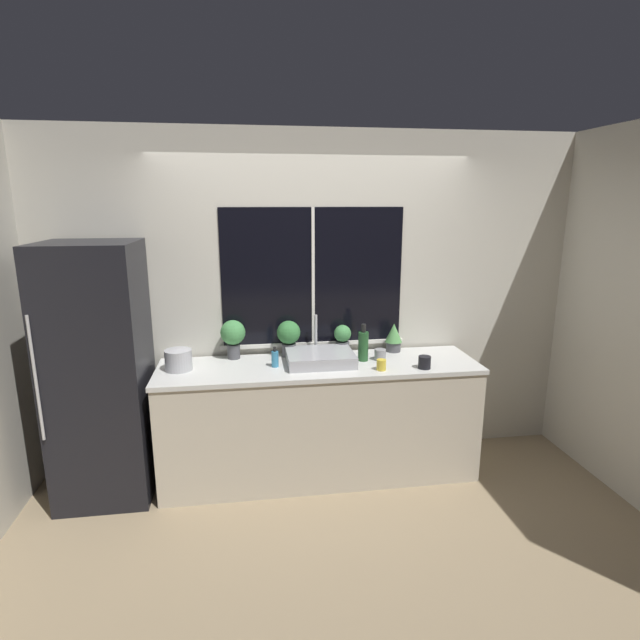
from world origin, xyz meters
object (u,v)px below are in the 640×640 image
object	(u,v)px
potted_plant_far_left	(233,335)
soap_bottle	(275,359)
potted_plant_far_right	(394,337)
mug_grey	(380,355)
mug_black	(424,362)
sink	(320,357)
potted_plant_center_right	(343,338)
mug_yellow	(381,365)
potted_plant_center_left	(289,335)
refrigerator	(100,373)
bottle_tall	(363,345)
kettle	(178,359)

from	to	relation	value
potted_plant_far_left	soap_bottle	bearing A→B (deg)	-39.29
potted_plant_far_right	mug_grey	distance (m)	0.29
potted_plant_far_right	mug_black	xyz separation A→B (m)	(0.10, -0.46, -0.08)
sink	potted_plant_far_left	bearing A→B (deg)	161.64
potted_plant_center_right	soap_bottle	size ratio (longest dim) A/B	1.54
sink	mug_yellow	distance (m)	0.48
potted_plant_center_left	mug_grey	xyz separation A→B (m)	(0.70, -0.21, -0.13)
sink	potted_plant_center_right	world-z (taller)	sink
potted_plant_far_left	soap_bottle	distance (m)	0.42
refrigerator	potted_plant_center_left	bearing A→B (deg)	10.36
potted_plant_center_right	mug_black	world-z (taller)	potted_plant_center_right
potted_plant_center_left	mug_grey	bearing A→B (deg)	-16.83
potted_plant_center_right	bottle_tall	world-z (taller)	bottle_tall
soap_bottle	potted_plant_center_right	bearing A→B (deg)	24.26
mug_black	potted_plant_far_left	bearing A→B (deg)	162.06
potted_plant_center_left	potted_plant_far_right	size ratio (longest dim) A/B	1.23
refrigerator	potted_plant_far_right	distance (m)	2.28
refrigerator	potted_plant_center_left	world-z (taller)	refrigerator
refrigerator	soap_bottle	size ratio (longest dim) A/B	12.08
potted_plant_far_left	potted_plant_far_right	size ratio (longest dim) A/B	1.31
kettle	soap_bottle	bearing A→B (deg)	-2.61
potted_plant_far_right	soap_bottle	bearing A→B (deg)	-165.64
potted_plant_center_left	soap_bottle	world-z (taller)	potted_plant_center_left
soap_bottle	mug_grey	xyz separation A→B (m)	(0.83, 0.04, -0.02)
potted_plant_center_left	kettle	size ratio (longest dim) A/B	1.47
potted_plant_center_right	mug_yellow	bearing A→B (deg)	-65.23
soap_bottle	potted_plant_far_right	bearing A→B (deg)	14.36
bottle_tall	potted_plant_center_right	bearing A→B (deg)	121.65
soap_bottle	mug_yellow	distance (m)	0.80
sink	potted_plant_far_left	distance (m)	0.71
kettle	bottle_tall	bearing A→B (deg)	0.80
soap_bottle	mug_black	bearing A→B (deg)	-10.41
potted_plant_center_left	bottle_tall	xyz separation A→B (m)	(0.57, -0.20, -0.05)
potted_plant_far_right	mug_yellow	world-z (taller)	potted_plant_far_right
potted_plant_far_right	potted_plant_center_right	bearing A→B (deg)	-180.00
bottle_tall	mug_black	world-z (taller)	bottle_tall
potted_plant_far_right	mug_grey	size ratio (longest dim) A/B	2.64
soap_bottle	mug_yellow	bearing A→B (deg)	-13.91
potted_plant_center_left	potted_plant_far_right	xyz separation A→B (m)	(0.87, 0.00, -0.05)
potted_plant_far_right	mug_grey	world-z (taller)	potted_plant_far_right
sink	bottle_tall	distance (m)	0.35
potted_plant_far_left	mug_yellow	world-z (taller)	potted_plant_far_left
mug_yellow	mug_black	world-z (taller)	mug_black
potted_plant_far_left	mug_grey	size ratio (longest dim) A/B	3.46
sink	bottle_tall	world-z (taller)	sink
mug_grey	mug_yellow	bearing A→B (deg)	-102.99
mug_grey	mug_black	xyz separation A→B (m)	(0.28, -0.25, 0.00)
bottle_tall	mug_black	bearing A→B (deg)	-31.84
potted_plant_center_right	mug_black	xyz separation A→B (m)	(0.54, -0.46, -0.08)
potted_plant_center_right	soap_bottle	bearing A→B (deg)	-155.74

